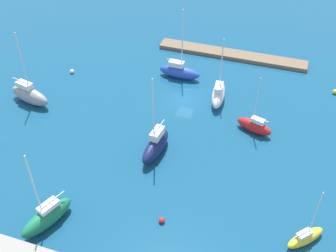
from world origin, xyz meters
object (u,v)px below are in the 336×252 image
sailboat_gray_west_end (29,95)px  sailboat_red_outer_mooring (254,126)px  mooring_buoy_yellow (335,92)px  sailboat_navy_by_breakwater (156,145)px  sailboat_white_lone_south (218,94)px  mooring_buoy_white (72,71)px  sailboat_green_lone_north (47,217)px  sailboat_yellow_along_channel (305,237)px  pier_dock (232,55)px  mooring_buoy_red (162,220)px  sailboat_blue_inner_mooring (179,71)px

sailboat_gray_west_end → sailboat_red_outer_mooring: 33.67m
mooring_buoy_yellow → sailboat_navy_by_breakwater: bearing=44.3°
sailboat_white_lone_south → mooring_buoy_yellow: (-17.03, -7.77, -1.03)m
mooring_buoy_white → sailboat_green_lone_north: bearing=113.6°
sailboat_navy_by_breakwater → sailboat_white_lone_south: bearing=165.6°
sailboat_yellow_along_channel → mooring_buoy_white: (39.57, -21.75, -0.43)m
sailboat_green_lone_north → mooring_buoy_yellow: sailboat_green_lone_north is taller
sailboat_gray_west_end → pier_dock: bearing=53.6°
mooring_buoy_white → sailboat_red_outer_mooring: bearing=170.2°
mooring_buoy_white → mooring_buoy_red: (-24.26, 24.14, -0.00)m
sailboat_green_lone_north → sailboat_blue_inner_mooring: size_ratio=0.90×
pier_dock → sailboat_navy_by_breakwater: sailboat_navy_by_breakwater is taller
mooring_buoy_red → sailboat_white_lone_south: bearing=-92.0°
pier_dock → sailboat_blue_inner_mooring: 11.72m
mooring_buoy_red → sailboat_gray_west_end: bearing=-29.4°
sailboat_navy_by_breakwater → sailboat_yellow_along_channel: 21.17m
pier_dock → sailboat_gray_west_end: (26.34, 23.23, 1.14)m
sailboat_gray_west_end → sailboat_red_outer_mooring: (-33.44, -3.91, -0.43)m
pier_dock → sailboat_gray_west_end: size_ratio=2.21×
sailboat_gray_west_end → sailboat_blue_inner_mooring: size_ratio=0.99×
sailboat_green_lone_north → sailboat_red_outer_mooring: (-19.10, -22.89, -0.22)m
mooring_buoy_yellow → sailboat_gray_west_end: bearing=21.1°
sailboat_gray_west_end → sailboat_blue_inner_mooring: (-19.47, -13.76, -0.26)m
sailboat_navy_by_breakwater → sailboat_blue_inner_mooring: (2.42, -18.35, -0.27)m
sailboat_navy_by_breakwater → sailboat_yellow_along_channel: sailboat_navy_by_breakwater is taller
sailboat_gray_west_end → mooring_buoy_red: size_ratio=17.30×
sailboat_gray_west_end → sailboat_green_lone_north: size_ratio=1.09×
pier_dock → sailboat_white_lone_south: sailboat_white_lone_south is taller
sailboat_green_lone_north → sailboat_red_outer_mooring: sailboat_green_lone_north is taller
sailboat_navy_by_breakwater → sailboat_green_lone_north: 16.25m
sailboat_white_lone_south → mooring_buoy_white: (25.09, -0.07, -1.06)m
mooring_buoy_red → sailboat_blue_inner_mooring: bearing=-76.7°
sailboat_navy_by_breakwater → sailboat_green_lone_north: bearing=-21.6°
sailboat_yellow_along_channel → mooring_buoy_red: 15.50m
sailboat_gray_west_end → sailboat_blue_inner_mooring: bearing=47.5°
sailboat_navy_by_breakwater → mooring_buoy_red: size_ratio=17.59×
sailboat_gray_west_end → sailboat_yellow_along_channel: (-41.55, 12.42, -0.70)m
mooring_buoy_white → sailboat_yellow_along_channel: bearing=151.2°
sailboat_gray_west_end → mooring_buoy_white: size_ratio=17.12×
sailboat_green_lone_north → mooring_buoy_yellow: size_ratio=14.43×
sailboat_navy_by_breakwater → sailboat_gray_west_end: sailboat_navy_by_breakwater is taller
pier_dock → mooring_buoy_red: 38.03m
pier_dock → mooring_buoy_white: (24.36, 13.89, 0.00)m
sailboat_white_lone_south → sailboat_blue_inner_mooring: sailboat_blue_inner_mooring is taller
sailboat_white_lone_south → sailboat_red_outer_mooring: sailboat_white_lone_south is taller
sailboat_green_lone_north → sailboat_blue_inner_mooring: 33.14m
sailboat_green_lone_north → mooring_buoy_red: 12.64m
sailboat_yellow_along_channel → mooring_buoy_red: sailboat_yellow_along_channel is taller
sailboat_yellow_along_channel → mooring_buoy_yellow: 29.57m
sailboat_navy_by_breakwater → sailboat_blue_inner_mooring: bearing=-166.4°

